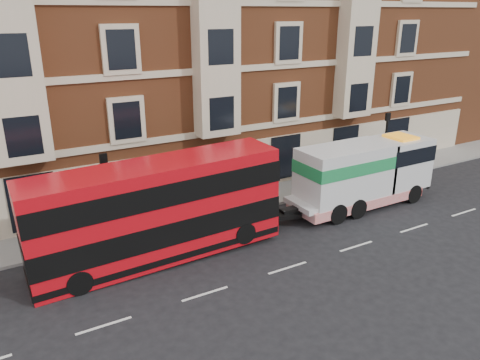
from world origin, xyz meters
name	(u,v)px	position (x,y,z in m)	size (l,w,h in m)	color
ground	(288,268)	(0.00, 0.00, 0.00)	(120.00, 120.00, 0.00)	black
sidewalk	(211,208)	(0.00, 7.50, 0.07)	(90.00, 3.00, 0.15)	slate
victorian_terrace	(161,20)	(0.50, 15.00, 10.07)	(45.00, 12.00, 20.40)	brown
lamp_post_west	(107,191)	(-6.00, 6.20, 2.68)	(0.35, 0.15, 4.35)	black
lamp_post_east	(385,141)	(12.00, 6.20, 2.68)	(0.35, 0.15, 4.35)	black
double_decker_bus	(157,210)	(-4.50, 3.60, 2.39)	(11.15, 2.56, 4.51)	red
tow_truck	(362,174)	(7.56, 3.60, 1.97)	(8.93, 2.64, 3.72)	silver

